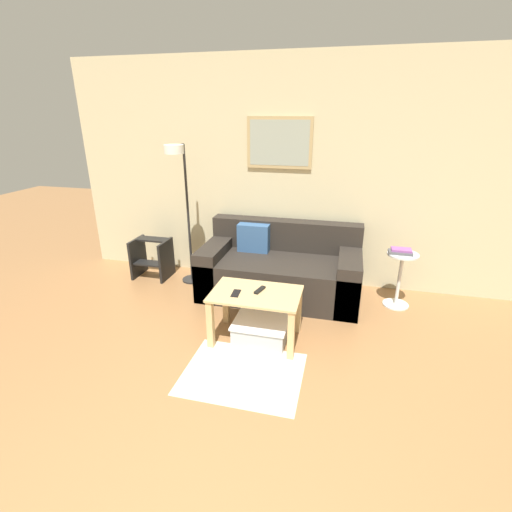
{
  "coord_description": "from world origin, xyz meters",
  "views": [
    {
      "loc": [
        0.51,
        -0.68,
        1.94
      ],
      "look_at": [
        -0.17,
        2.05,
        0.85
      ],
      "focal_mm": 26.0,
      "sensor_mm": 36.0,
      "label": 1
    }
  ],
  "objects_px": {
    "step_stool": "(152,257)",
    "coffee_table": "(256,304)",
    "floor_lamp": "(181,191)",
    "storage_bin": "(261,329)",
    "cell_phone": "(236,293)",
    "side_table": "(400,275)",
    "remote_control": "(260,290)",
    "couch": "(280,270)",
    "book_stack": "(401,251)"
  },
  "relations": [
    {
      "from": "floor_lamp",
      "to": "side_table",
      "type": "distance_m",
      "value": 2.51
    },
    {
      "from": "coffee_table",
      "to": "step_stool",
      "type": "height_order",
      "value": "step_stool"
    },
    {
      "from": "cell_phone",
      "to": "step_stool",
      "type": "distance_m",
      "value": 1.81
    },
    {
      "from": "couch",
      "to": "cell_phone",
      "type": "distance_m",
      "value": 1.06
    },
    {
      "from": "cell_phone",
      "to": "book_stack",
      "type": "bearing_deg",
      "value": 32.56
    },
    {
      "from": "storage_bin",
      "to": "book_stack",
      "type": "xyz_separation_m",
      "value": [
        1.23,
        0.98,
        0.52
      ]
    },
    {
      "from": "step_stool",
      "to": "coffee_table",
      "type": "bearing_deg",
      "value": -32.84
    },
    {
      "from": "couch",
      "to": "book_stack",
      "type": "height_order",
      "value": "couch"
    },
    {
      "from": "coffee_table",
      "to": "floor_lamp",
      "type": "height_order",
      "value": "floor_lamp"
    },
    {
      "from": "coffee_table",
      "to": "book_stack",
      "type": "relative_size",
      "value": 3.3
    },
    {
      "from": "coffee_table",
      "to": "remote_control",
      "type": "xyz_separation_m",
      "value": [
        0.03,
        0.04,
        0.12
      ]
    },
    {
      "from": "couch",
      "to": "cell_phone",
      "type": "relative_size",
      "value": 12.38
    },
    {
      "from": "storage_bin",
      "to": "couch",
      "type": "bearing_deg",
      "value": 90.6
    },
    {
      "from": "remote_control",
      "to": "couch",
      "type": "bearing_deg",
      "value": 104.7
    },
    {
      "from": "floor_lamp",
      "to": "step_stool",
      "type": "bearing_deg",
      "value": 165.83
    },
    {
      "from": "storage_bin",
      "to": "step_stool",
      "type": "xyz_separation_m",
      "value": [
        -1.65,
        1.02,
        0.16
      ]
    },
    {
      "from": "coffee_table",
      "to": "step_stool",
      "type": "relative_size",
      "value": 1.62
    },
    {
      "from": "couch",
      "to": "book_stack",
      "type": "distance_m",
      "value": 1.29
    },
    {
      "from": "coffee_table",
      "to": "remote_control",
      "type": "distance_m",
      "value": 0.13
    },
    {
      "from": "side_table",
      "to": "cell_phone",
      "type": "distance_m",
      "value": 1.81
    },
    {
      "from": "book_stack",
      "to": "cell_phone",
      "type": "bearing_deg",
      "value": -144.3
    },
    {
      "from": "storage_bin",
      "to": "side_table",
      "type": "xyz_separation_m",
      "value": [
        1.26,
        0.97,
        0.25
      ]
    },
    {
      "from": "coffee_table",
      "to": "step_stool",
      "type": "xyz_separation_m",
      "value": [
        -1.59,
        1.03,
        -0.1
      ]
    },
    {
      "from": "storage_bin",
      "to": "book_stack",
      "type": "height_order",
      "value": "book_stack"
    },
    {
      "from": "storage_bin",
      "to": "remote_control",
      "type": "relative_size",
      "value": 3.25
    },
    {
      "from": "side_table",
      "to": "remote_control",
      "type": "bearing_deg",
      "value": -143.84
    },
    {
      "from": "book_stack",
      "to": "cell_phone",
      "type": "xyz_separation_m",
      "value": [
        -1.45,
        -1.04,
        -0.14
      ]
    },
    {
      "from": "floor_lamp",
      "to": "remote_control",
      "type": "bearing_deg",
      "value": -37.97
    },
    {
      "from": "storage_bin",
      "to": "cell_phone",
      "type": "height_order",
      "value": "cell_phone"
    },
    {
      "from": "floor_lamp",
      "to": "book_stack",
      "type": "xyz_separation_m",
      "value": [
        2.36,
        0.08,
        -0.52
      ]
    },
    {
      "from": "floor_lamp",
      "to": "side_table",
      "type": "xyz_separation_m",
      "value": [
        2.38,
        0.08,
        -0.79
      ]
    },
    {
      "from": "step_stool",
      "to": "cell_phone",
      "type": "bearing_deg",
      "value": -37.3
    },
    {
      "from": "storage_bin",
      "to": "floor_lamp",
      "type": "distance_m",
      "value": 1.77
    },
    {
      "from": "side_table",
      "to": "coffee_table",
      "type": "bearing_deg",
      "value": -143.24
    },
    {
      "from": "storage_bin",
      "to": "remote_control",
      "type": "xyz_separation_m",
      "value": [
        -0.03,
        0.04,
        0.38
      ]
    },
    {
      "from": "storage_bin",
      "to": "remote_control",
      "type": "bearing_deg",
      "value": 126.46
    },
    {
      "from": "floor_lamp",
      "to": "cell_phone",
      "type": "height_order",
      "value": "floor_lamp"
    },
    {
      "from": "floor_lamp",
      "to": "remote_control",
      "type": "relative_size",
      "value": 10.91
    },
    {
      "from": "coffee_table",
      "to": "storage_bin",
      "type": "xyz_separation_m",
      "value": [
        0.05,
        0.01,
        -0.26
      ]
    },
    {
      "from": "coffee_table",
      "to": "floor_lamp",
      "type": "bearing_deg",
      "value": 140.08
    },
    {
      "from": "couch",
      "to": "remote_control",
      "type": "bearing_deg",
      "value": -90.99
    },
    {
      "from": "couch",
      "to": "remote_control",
      "type": "relative_size",
      "value": 11.55
    },
    {
      "from": "coffee_table",
      "to": "storage_bin",
      "type": "bearing_deg",
      "value": 5.57
    },
    {
      "from": "floor_lamp",
      "to": "step_stool",
      "type": "xyz_separation_m",
      "value": [
        -0.52,
        0.13,
        -0.88
      ]
    },
    {
      "from": "remote_control",
      "to": "coffee_table",
      "type": "bearing_deg",
      "value": -106.78
    },
    {
      "from": "coffee_table",
      "to": "storage_bin",
      "type": "height_order",
      "value": "coffee_table"
    },
    {
      "from": "book_stack",
      "to": "step_stool",
      "type": "relative_size",
      "value": 0.49
    },
    {
      "from": "couch",
      "to": "coffee_table",
      "type": "bearing_deg",
      "value": -92.47
    },
    {
      "from": "storage_bin",
      "to": "step_stool",
      "type": "relative_size",
      "value": 1.0
    },
    {
      "from": "coffee_table",
      "to": "remote_control",
      "type": "height_order",
      "value": "remote_control"
    }
  ]
}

